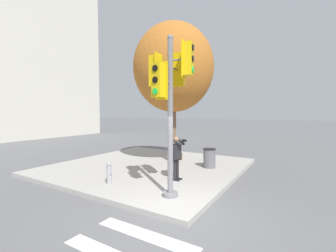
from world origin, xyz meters
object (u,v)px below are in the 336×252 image
at_px(street_tree, 173,68).
at_px(trash_bin, 209,158).
at_px(person_photographer, 177,154).
at_px(traffic_signal_pole, 170,88).
at_px(fire_hydrant, 109,173).

distance_m(street_tree, trash_bin, 4.59).
bearing_deg(trash_bin, person_photographer, 170.89).
bearing_deg(traffic_signal_pole, street_tree, 28.60).
distance_m(traffic_signal_pole, person_photographer, 2.73).
bearing_deg(street_tree, traffic_signal_pole, -151.40).
bearing_deg(fire_hydrant, trash_bin, -27.88).
height_order(person_photographer, street_tree, street_tree).
relative_size(street_tree, trash_bin, 7.88).
bearing_deg(street_tree, trash_bin, -94.31).
xyz_separation_m(traffic_signal_pole, fire_hydrant, (-0.15, 2.33, -2.77)).
bearing_deg(traffic_signal_pole, fire_hydrant, 93.70).
distance_m(person_photographer, street_tree, 4.68).
bearing_deg(street_tree, person_photographer, -147.84).
xyz_separation_m(person_photographer, trash_bin, (2.33, -0.37, -0.52)).
bearing_deg(person_photographer, fire_hydrant, 133.53).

